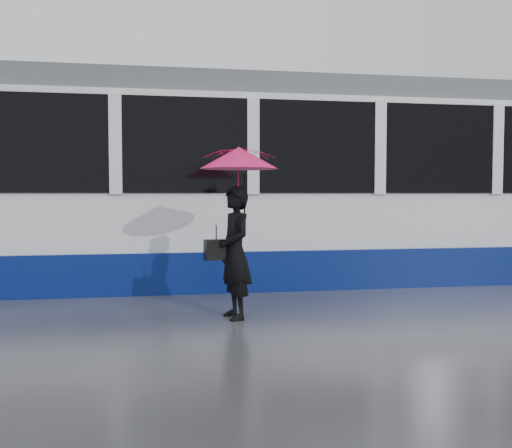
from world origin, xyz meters
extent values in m
plane|color=#27272B|center=(0.00, 0.00, 0.00)|extent=(90.00, 90.00, 0.00)
cube|color=#3F3D38|center=(0.00, 1.78, 0.01)|extent=(34.00, 0.07, 0.02)
cube|color=#3F3D38|center=(0.00, 3.22, 0.01)|extent=(34.00, 0.07, 0.02)
cube|color=white|center=(0.74, 2.50, 1.52)|extent=(24.00, 2.40, 2.95)
cube|color=navy|center=(0.74, 2.50, 0.31)|extent=(24.00, 2.56, 0.62)
cube|color=black|center=(0.74, 2.50, 2.20)|extent=(23.00, 2.48, 1.40)
cube|color=#515458|center=(0.74, 2.50, 3.17)|extent=(23.60, 2.20, 0.35)
imported|color=black|center=(-0.28, -0.47, 0.79)|extent=(0.49, 0.64, 1.58)
imported|color=#EF144A|center=(-0.23, -0.47, 1.66)|extent=(1.03, 1.04, 0.79)
cone|color=#EF144A|center=(-0.23, -0.47, 1.91)|extent=(1.11, 1.11, 0.26)
cylinder|color=black|center=(-0.23, -0.47, 2.06)|extent=(0.01, 0.01, 0.06)
cylinder|color=black|center=(-0.16, -0.46, 1.37)|extent=(0.02, 0.02, 0.69)
cube|color=black|center=(-0.50, -0.45, 0.83)|extent=(0.30, 0.18, 0.24)
cylinder|color=black|center=(-0.50, -0.45, 1.04)|extent=(0.01, 0.01, 0.18)
camera|label=1|loc=(-1.20, -7.14, 1.48)|focal=40.00mm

